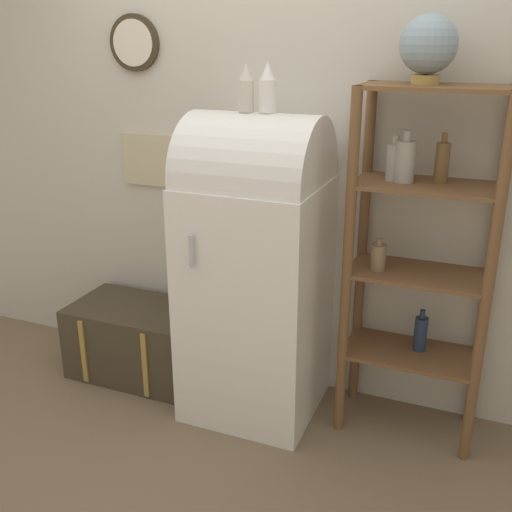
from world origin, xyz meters
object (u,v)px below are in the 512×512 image
at_px(suitcase_trunk, 137,340).
at_px(vase_center, 267,89).
at_px(vase_left, 246,89).
at_px(globe, 429,46).
at_px(refrigerator, 256,264).

xyz_separation_m(suitcase_trunk, vase_center, (0.84, -0.03, 1.47)).
relative_size(suitcase_trunk, vase_left, 3.40).
height_order(suitcase_trunk, vase_center, vase_center).
distance_m(suitcase_trunk, vase_center, 1.69).
bearing_deg(vase_left, globe, 8.79).
bearing_deg(suitcase_trunk, vase_left, -3.38).
relative_size(suitcase_trunk, globe, 2.62).
bearing_deg(vase_left, vase_center, 5.10).
distance_m(refrigerator, vase_center, 0.86).
distance_m(globe, vase_center, 0.72).
bearing_deg(vase_left, suitcase_trunk, 176.62).
xyz_separation_m(refrigerator, suitcase_trunk, (-0.78, 0.04, -0.61)).
height_order(refrigerator, vase_center, vase_center).
height_order(refrigerator, globe, globe).
bearing_deg(vase_center, globe, 9.35).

